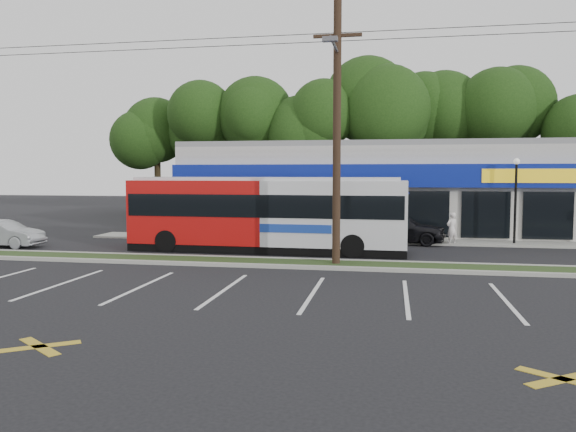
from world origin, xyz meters
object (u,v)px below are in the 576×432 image
at_px(car_silver, 3,234).
at_px(pedestrian_b, 376,233).
at_px(utility_pole, 332,123).
at_px(car_dark, 397,227).
at_px(lamp_post, 516,191).
at_px(pedestrian_a, 452,229).
at_px(metrobus, 267,212).

distance_m(car_silver, pedestrian_b, 17.74).
relative_size(utility_pole, pedestrian_b, 33.40).
relative_size(utility_pole, car_dark, 10.39).
bearing_deg(lamp_post, pedestrian_a, -169.25).
height_order(car_dark, pedestrian_a, car_dark).
bearing_deg(utility_pole, car_dark, 71.81).
relative_size(utility_pole, car_silver, 12.97).
xyz_separation_m(car_silver, pedestrian_b, (17.58, 2.38, 0.11)).
xyz_separation_m(utility_pole, pedestrian_a, (5.14, 7.30, -4.60)).
bearing_deg(metrobus, utility_pole, -46.13).
bearing_deg(utility_pole, pedestrian_b, 73.27).
bearing_deg(pedestrian_b, lamp_post, -148.88).
bearing_deg(lamp_post, car_dark, -176.98).
bearing_deg(pedestrian_a, car_dark, -38.55).
relative_size(lamp_post, metrobus, 0.34).
relative_size(car_dark, car_silver, 1.25).
relative_size(metrobus, pedestrian_a, 7.74).
bearing_deg(utility_pole, metrobus, 132.73).
xyz_separation_m(utility_pole, metrobus, (-3.30, 3.57, -3.64)).
bearing_deg(metrobus, lamp_post, 21.68).
bearing_deg(car_silver, lamp_post, -77.44).
xyz_separation_m(lamp_post, metrobus, (-11.47, -4.30, -0.89)).
relative_size(metrobus, car_dark, 2.60).
bearing_deg(car_silver, car_dark, -74.76).
bearing_deg(pedestrian_b, metrobus, 25.53).
distance_m(car_dark, pedestrian_a, 2.67).
xyz_separation_m(lamp_post, pedestrian_b, (-6.64, -2.80, -1.92)).
bearing_deg(pedestrian_b, car_silver, 15.98).
xyz_separation_m(car_silver, pedestrian_a, (21.20, 4.61, 0.17)).
relative_size(car_dark, pedestrian_a, 2.98).
height_order(utility_pole, car_dark, utility_pole).
distance_m(utility_pole, metrobus, 6.07).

